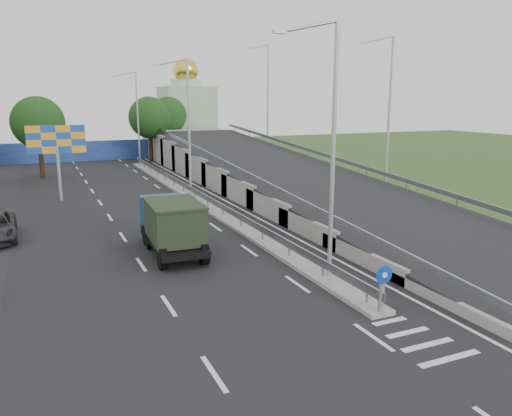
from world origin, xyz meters
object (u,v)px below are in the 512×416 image
lamp_post_far (136,113)px  lamp_post_near (329,140)px  dump_truck (172,223)px  sign_bollard (382,289)px  billboard (57,144)px  church (187,113)px  lamp_post_mid (186,120)px

lamp_post_far → lamp_post_near: bearing=-90.0°
lamp_post_far → dump_truck: 34.26m
lamp_post_near → dump_truck: (-4.81, 6.35, -4.34)m
sign_bollard → billboard: billboard is taller
lamp_post_near → billboard: 23.87m
lamp_post_far → billboard: 20.24m
church → billboard: church is taller
sign_bollard → dump_truck: (-4.70, 10.18, 0.44)m
sign_bollard → billboard: (-9.00, 25.83, 3.15)m
sign_bollard → lamp_post_near: lamp_post_near is taller
billboard → dump_truck: billboard is taller
church → lamp_post_mid: bearing=-106.2°
lamp_post_mid → church: (9.89, 34.00, -0.50)m
lamp_post_near → lamp_post_far: size_ratio=1.00×
billboard → lamp_post_near: bearing=-67.5°
sign_bollard → church: size_ratio=0.12×
sign_bollard → lamp_post_mid: lamp_post_mid is taller
lamp_post_near → church: (9.89, 54.00, -0.50)m
sign_bollard → lamp_post_mid: (0.11, 23.83, 4.77)m
lamp_post_mid → church: 35.41m
lamp_post_near → lamp_post_mid: (0.00, 20.00, 0.00)m
lamp_post_near → lamp_post_mid: bearing=90.0°
sign_bollard → lamp_post_near: (0.11, 3.83, 4.77)m
sign_bollard → lamp_post_near: bearing=88.4°
lamp_post_far → church: 17.15m
lamp_post_far → church: size_ratio=0.73×
church → billboard: (-19.00, -32.00, -1.12)m
lamp_post_mid → dump_truck: lamp_post_mid is taller
lamp_post_near → church: bearing=79.6°
lamp_post_far → dump_truck: (-4.81, -33.65, -4.34)m
lamp_post_near → lamp_post_far: 40.00m
lamp_post_near → lamp_post_mid: same height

